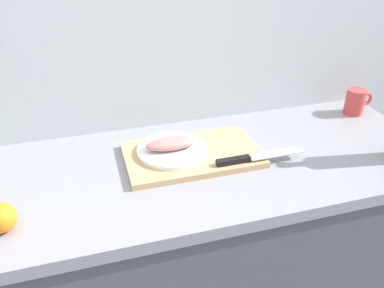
% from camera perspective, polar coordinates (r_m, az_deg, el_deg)
% --- Properties ---
extents(back_wall, '(3.20, 0.05, 2.50)m').
position_cam_1_polar(back_wall, '(1.39, -11.01, 15.38)').
color(back_wall, silver).
rests_on(back_wall, ground_plane).
extents(kitchen_counter, '(2.00, 0.60, 0.90)m').
position_cam_1_polar(kitchen_counter, '(1.53, -6.46, -18.23)').
color(kitchen_counter, '#4C5159').
rests_on(kitchen_counter, ground_plane).
extents(cutting_board, '(0.43, 0.26, 0.02)m').
position_cam_1_polar(cutting_board, '(1.30, -0.00, -1.53)').
color(cutting_board, tan).
rests_on(cutting_board, kitchen_counter).
extents(white_plate, '(0.22, 0.22, 0.01)m').
position_cam_1_polar(white_plate, '(1.29, -2.90, -0.86)').
color(white_plate, white).
rests_on(white_plate, cutting_board).
extents(fish_fillet, '(0.17, 0.07, 0.04)m').
position_cam_1_polar(fish_fillet, '(1.28, -2.93, 0.12)').
color(fish_fillet, tan).
rests_on(fish_fillet, white_plate).
extents(chef_knife, '(0.29, 0.04, 0.02)m').
position_cam_1_polar(chef_knife, '(1.26, 8.18, -2.00)').
color(chef_knife, silver).
rests_on(chef_knife, cutting_board).
extents(coffee_mug_0, '(0.11, 0.07, 0.10)m').
position_cam_1_polar(coffee_mug_0, '(1.70, 22.34, 5.65)').
color(coffee_mug_0, '#CC3F38').
rests_on(coffee_mug_0, kitchen_counter).
extents(orange_0, '(0.08, 0.08, 0.08)m').
position_cam_1_polar(orange_0, '(1.11, -25.68, -9.50)').
color(orange_0, orange).
rests_on(orange_0, kitchen_counter).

